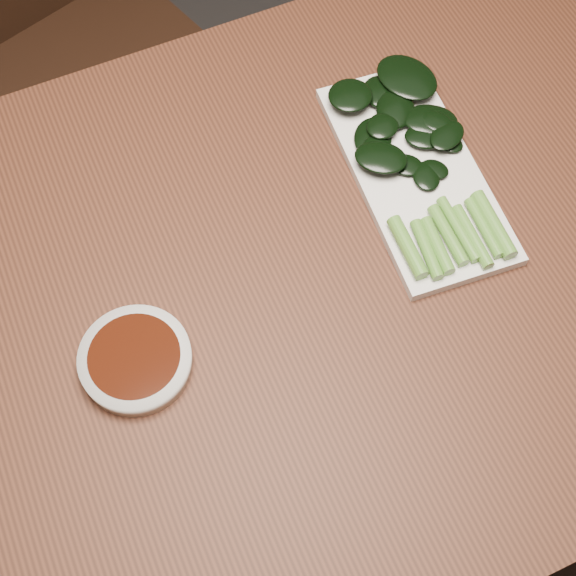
{
  "coord_description": "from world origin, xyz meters",
  "views": [
    {
      "loc": [
        -0.18,
        -0.39,
        1.57
      ],
      "look_at": [
        -0.01,
        -0.01,
        0.76
      ],
      "focal_mm": 50.0,
      "sensor_mm": 36.0,
      "label": 1
    }
  ],
  "objects_px": {
    "gai_lan": "(414,151)",
    "table": "(289,306)",
    "serving_plate": "(416,173)",
    "sauce_bowl": "(136,360)",
    "chair_far": "(66,42)"
  },
  "relations": [
    {
      "from": "gai_lan",
      "to": "table",
      "type": "bearing_deg",
      "value": -157.05
    },
    {
      "from": "serving_plate",
      "to": "gai_lan",
      "type": "height_order",
      "value": "gai_lan"
    },
    {
      "from": "table",
      "to": "sauce_bowl",
      "type": "bearing_deg",
      "value": -171.76
    },
    {
      "from": "gai_lan",
      "to": "sauce_bowl",
      "type": "bearing_deg",
      "value": -163.93
    },
    {
      "from": "chair_far",
      "to": "serving_plate",
      "type": "relative_size",
      "value": 2.72
    },
    {
      "from": "chair_far",
      "to": "gai_lan",
      "type": "distance_m",
      "value": 0.77
    },
    {
      "from": "serving_plate",
      "to": "gai_lan",
      "type": "bearing_deg",
      "value": 74.51
    },
    {
      "from": "serving_plate",
      "to": "sauce_bowl",
      "type": "bearing_deg",
      "value": -166.4
    },
    {
      "from": "sauce_bowl",
      "to": "serving_plate",
      "type": "distance_m",
      "value": 0.41
    },
    {
      "from": "chair_far",
      "to": "sauce_bowl",
      "type": "bearing_deg",
      "value": -113.87
    },
    {
      "from": "chair_far",
      "to": "serving_plate",
      "type": "bearing_deg",
      "value": -82.24
    },
    {
      "from": "chair_far",
      "to": "gai_lan",
      "type": "height_order",
      "value": "chair_far"
    },
    {
      "from": "table",
      "to": "chair_far",
      "type": "xyz_separation_m",
      "value": [
        -0.11,
        0.73,
        -0.19
      ]
    },
    {
      "from": "table",
      "to": "chair_far",
      "type": "distance_m",
      "value": 0.76
    },
    {
      "from": "table",
      "to": "chair_far",
      "type": "height_order",
      "value": "chair_far"
    }
  ]
}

